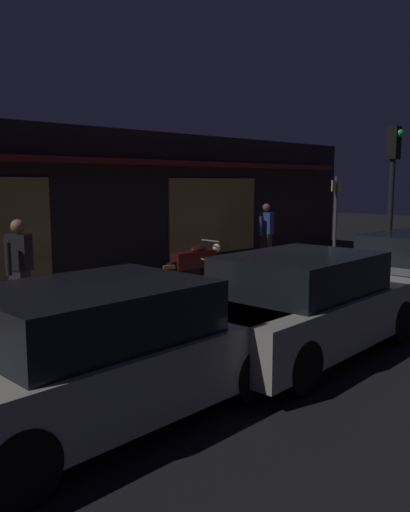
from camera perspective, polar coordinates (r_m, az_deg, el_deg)
The scene contains 11 objects.
ground_plane at distance 8.88m, azimuth 9.30°, elevation -7.86°, with size 60.00×60.00×0.00m, color black.
sidewalk_slab at distance 10.85m, azimuth -3.54°, elevation -4.44°, with size 18.00×4.00×0.15m, color brown.
storefront_building at distance 13.37m, azimuth -13.13°, elevation 5.20°, with size 18.00×3.30×3.60m.
motorcycle at distance 11.56m, azimuth -1.13°, elevation -0.77°, with size 1.70×0.55×0.97m.
bicycle_parked at distance 9.19m, azimuth -2.39°, elevation -3.95°, with size 1.55×0.70×0.91m.
person_photographer at distance 9.01m, azimuth -19.32°, elevation -1.28°, with size 0.58×0.44×1.67m.
person_bystander at distance 14.63m, azimuth 6.58°, elevation 2.53°, with size 0.62×0.40×1.67m.
sign_post at distance 15.15m, azimuth 13.84°, elevation 4.36°, with size 0.44×0.09×2.40m.
traffic_light_pole at distance 12.46m, azimuth 19.48°, elevation 7.86°, with size 0.24×0.33×3.60m.
parked_car_near at distance 5.50m, azimuth -10.97°, elevation -10.22°, with size 4.15×1.89×1.42m.
parked_car_far at distance 7.60m, azimuth 10.62°, elevation -5.11°, with size 4.20×2.00×1.42m.
Camera 1 is at (-6.88, -5.06, 2.41)m, focal length 37.19 mm.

